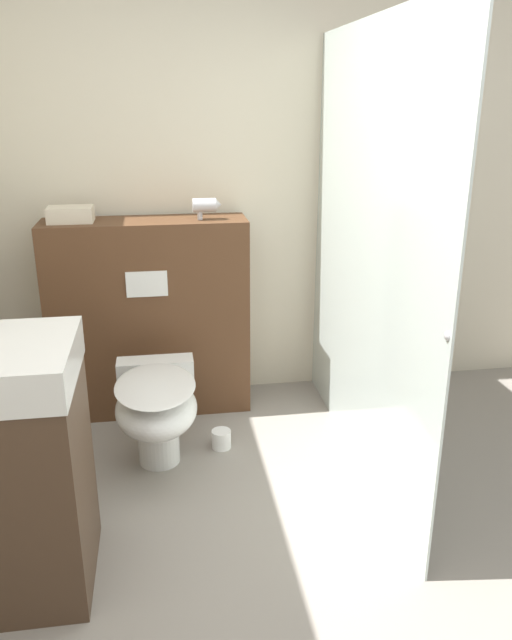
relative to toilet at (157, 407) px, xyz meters
name	(u,v)px	position (x,y,z in m)	size (l,w,h in m)	color
ground_plane	(283,635)	(0.41, -1.13, -0.33)	(12.00, 12.00, 0.00)	gray
wall_back	(219,189)	(0.41, 0.88, 0.92)	(8.00, 0.06, 2.50)	beige
partition_panel	(150,318)	(-0.02, 0.66, 0.24)	(1.12, 0.33, 1.13)	#51331E
shower_glass	(366,260)	(1.00, -0.06, 0.71)	(0.04, 1.82, 2.08)	silver
toilet	(157,407)	(0.00, 0.00, 0.00)	(0.39, 0.64, 0.48)	white
hair_drier	(206,206)	(0.31, 0.62, 0.87)	(0.16, 0.07, 0.12)	#B7B7BC
folded_towel	(71,214)	(-0.40, 0.66, 0.84)	(0.24, 0.16, 0.08)	beige
spare_toilet_roll	(221,439)	(0.32, 0.12, -0.28)	(0.10, 0.10, 0.10)	white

